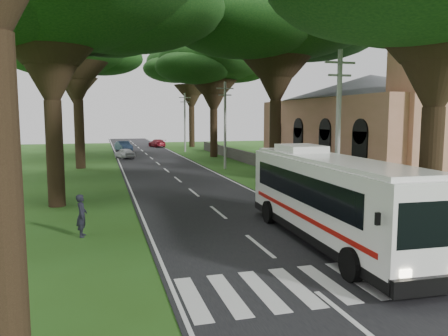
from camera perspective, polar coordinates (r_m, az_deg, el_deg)
The scene contains 18 objects.
ground at distance 14.89m, azimuth 7.41°, elevation -12.29°, with size 140.00×140.00×0.00m, color #284F16.
road at distance 38.63m, azimuth -7.31°, elevation -0.50°, with size 8.00×120.00×0.04m, color black.
crosswalk at distance 13.19m, azimuth 10.95°, elevation -14.92°, with size 8.00×3.00×0.01m, color silver.
property_wall at distance 39.92m, azimuth 5.77°, elevation 0.61°, with size 0.35×50.00×1.20m, color #383533.
church at distance 41.69m, azimuth 18.60°, elevation 6.49°, with size 14.00×24.00×11.60m.
pole_near at distance 21.94m, azimuth 14.67°, elevation 4.80°, with size 1.60×0.24×8.00m.
pole_mid at distance 40.47m, azimuth 0.15°, elevation 5.81°, with size 1.60×0.24×8.00m.
pole_far at distance 59.96m, azimuth -5.13°, elevation 6.08°, with size 1.60×0.24×8.00m.
tree_l_midb at distance 43.72m, azimuth -18.84°, elevation 17.12°, with size 13.29×13.29×16.01m.
tree_l_far at distance 61.55m, azimuth -18.92°, elevation 14.13°, with size 14.79×14.79×16.42m.
tree_r_mida at distance 36.44m, azimuth 6.90°, elevation 18.88°, with size 16.17×16.17×16.05m.
tree_r_midb at distance 52.98m, azimuth -1.37°, elevation 13.85°, with size 12.98×12.98×14.33m.
tree_r_far at distance 70.82m, azimuth -4.30°, elevation 13.36°, with size 14.08×14.08×16.18m.
coach_bus at distance 17.12m, azimuth 13.56°, elevation -3.73°, with size 3.00×11.35×3.32m.
distant_car_a at distance 51.76m, azimuth -12.85°, elevation 1.90°, with size 1.41×3.51×1.20m, color silver.
distant_car_b at distance 62.67m, azimuth -12.98°, elevation 2.80°, with size 1.47×4.21×1.39m, color navy.
distant_car_c at distance 70.33m, azimuth -8.74°, elevation 3.24°, with size 1.72×4.22×1.23m, color maroon.
pedestrian at distance 18.62m, azimuth -18.09°, elevation -5.92°, with size 0.63×0.42×1.73m, color black.
Camera 1 is at (-5.60, -12.92, 4.84)m, focal length 35.00 mm.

